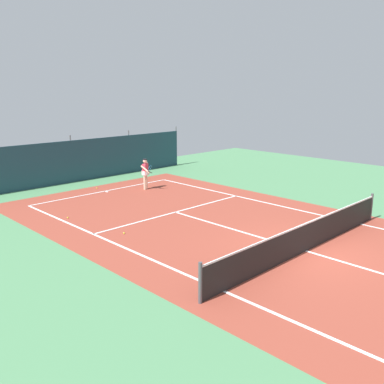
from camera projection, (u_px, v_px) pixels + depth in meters
ground_plane at (306, 251)px, 14.07m from camera, size 36.00×36.00×0.00m
court_surface at (306, 251)px, 14.07m from camera, size 11.02×26.60×0.01m
tennis_net at (307, 237)px, 13.95m from camera, size 10.12×0.10×1.10m
back_fence at (69, 170)px, 24.73m from camera, size 16.30×0.98×2.70m
tennis_player at (145, 172)px, 22.56m from camera, size 0.56×0.83×1.64m
tennis_ball_near_player at (68, 218)px, 17.63m from camera, size 0.07×0.07×0.07m
tennis_ball_midcourt at (124, 233)px, 15.73m from camera, size 0.07×0.07×0.07m
tennis_ball_by_sideline at (97, 188)px, 22.88m from camera, size 0.07×0.07×0.07m
parked_car at (34, 163)px, 25.94m from camera, size 2.42×4.40×1.68m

